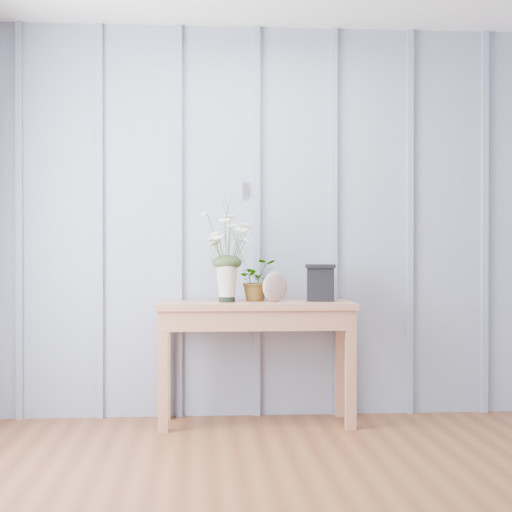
{
  "coord_description": "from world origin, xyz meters",
  "views": [
    {
      "loc": [
        -0.62,
        -2.78,
        1.07
      ],
      "look_at": [
        -0.28,
        1.94,
        1.03
      ],
      "focal_mm": 55.0,
      "sensor_mm": 36.0,
      "label": 1
    }
  ],
  "objects": [
    {
      "name": "room_shell",
      "position": [
        -0.0,
        0.92,
        1.99
      ],
      "size": [
        4.0,
        4.5,
        2.5
      ],
      "color": "#969FB6",
      "rests_on": "ground"
    },
    {
      "name": "felt_disc_vessel",
      "position": [
        -0.16,
        1.96,
        0.84
      ],
      "size": [
        0.18,
        0.14,
        0.19
      ],
      "primitive_type": "ellipsoid",
      "rotation": [
        0.0,
        0.0,
        0.55
      ],
      "color": "#7F4C56",
      "rests_on": "sideboard"
    },
    {
      "name": "daisy_vase",
      "position": [
        -0.45,
        1.98,
        1.14
      ],
      "size": [
        0.44,
        0.33,
        0.62
      ],
      "color": "black",
      "rests_on": "sideboard"
    },
    {
      "name": "carved_box",
      "position": [
        0.13,
        2.0,
        0.87
      ],
      "size": [
        0.2,
        0.17,
        0.23
      ],
      "color": "black",
      "rests_on": "sideboard"
    },
    {
      "name": "sideboard",
      "position": [
        -0.28,
        1.99,
        0.64
      ],
      "size": [
        1.2,
        0.45,
        0.75
      ],
      "color": "#AC6F4F",
      "rests_on": "ground"
    },
    {
      "name": "spider_plant",
      "position": [
        -0.27,
        2.08,
        0.88
      ],
      "size": [
        0.29,
        0.27,
        0.26
      ],
      "primitive_type": "imported",
      "rotation": [
        0.0,
        0.0,
        0.38
      ],
      "color": "#253A1A",
      "rests_on": "sideboard"
    }
  ]
}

